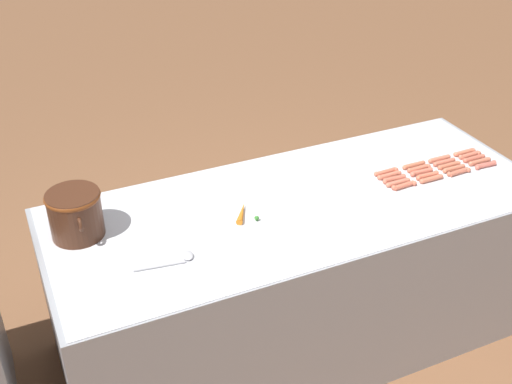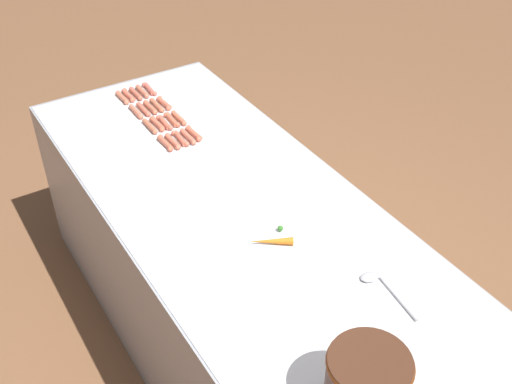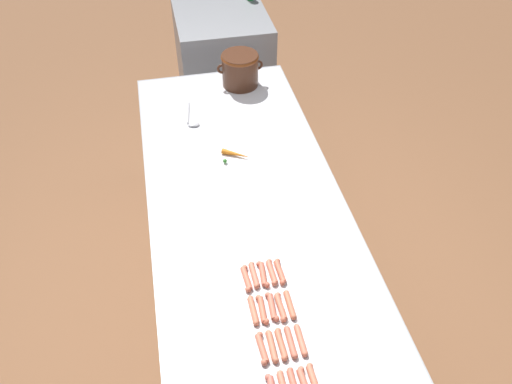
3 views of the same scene
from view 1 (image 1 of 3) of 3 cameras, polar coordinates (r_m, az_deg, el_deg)
name	(u,v)px [view 1 (image 1 of 3)]	position (r m, az deg, el deg)	size (l,w,h in m)	color
ground_plane	(295,336)	(3.69, 3.54, -12.78)	(20.00, 20.00, 0.00)	brown
griddle_counter	(298,274)	(3.39, 3.79, -7.34)	(1.00, 2.49, 0.91)	#9EA0A5
hot_dog_0	(486,165)	(3.62, 19.91, 2.29)	(0.03, 0.14, 0.03)	#D46756
hot_dog_1	(459,172)	(3.50, 17.73, 1.72)	(0.03, 0.14, 0.03)	#CD6A4F
hot_dog_2	(431,179)	(3.40, 15.46, 1.14)	(0.03, 0.15, 0.03)	#CF6F51
hot_dog_3	(404,185)	(3.31, 13.15, 0.57)	(0.03, 0.14, 0.03)	#D5684E
hot_dog_4	(480,162)	(3.64, 19.42, 2.59)	(0.03, 0.15, 0.03)	#CD7154
hot_dog_5	(454,168)	(3.53, 17.33, 2.03)	(0.03, 0.15, 0.03)	#CD7152
hot_dog_6	(427,175)	(3.42, 15.12, 1.44)	(0.03, 0.14, 0.03)	#D66B4E
hot_dog_7	(398,183)	(3.32, 12.63, 0.83)	(0.03, 0.15, 0.03)	#CC7056
hot_dog_8	(474,158)	(3.66, 18.98, 2.87)	(0.03, 0.15, 0.03)	#CC664F
hot_dog_9	(449,165)	(3.55, 16.93, 2.30)	(0.03, 0.15, 0.03)	#CC6C4E
hot_dog_10	(422,172)	(3.45, 14.63, 1.76)	(0.03, 0.14, 0.03)	#CE6850
hot_dog_11	(394,179)	(3.35, 12.30, 1.16)	(0.04, 0.14, 0.03)	#CD664E
hot_dog_12	(470,155)	(3.69, 18.63, 3.15)	(0.03, 0.14, 0.03)	#D06D53
hot_dog_13	(444,162)	(3.57, 16.53, 2.58)	(0.03, 0.15, 0.03)	#CB6A52
hot_dog_14	(419,168)	(3.48, 14.41, 2.06)	(0.03, 0.15, 0.03)	#D06B4F
hot_dog_15	(389,175)	(3.38, 11.87, 1.48)	(0.03, 0.15, 0.03)	#CE6E53
hot_dog_16	(464,152)	(3.71, 18.19, 3.40)	(0.03, 0.15, 0.03)	#D77253
hot_dog_17	(439,159)	(3.60, 16.12, 2.88)	(0.03, 0.15, 0.03)	#D77256
hot_dog_18	(414,165)	(3.50, 13.98, 2.36)	(0.03, 0.15, 0.03)	#C96B4C
hot_dog_19	(386,172)	(3.41, 11.59, 1.78)	(0.03, 0.15, 0.03)	#D2674C
bean_pot	(75,212)	(2.93, -15.92, -1.75)	(0.31, 0.25, 0.22)	#472616
serving_spoon	(178,259)	(2.75, -6.98, -5.98)	(0.08, 0.27, 0.02)	#B7B7BC
carrot	(243,213)	(3.01, -1.20, -1.87)	(0.16, 0.12, 0.03)	orange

